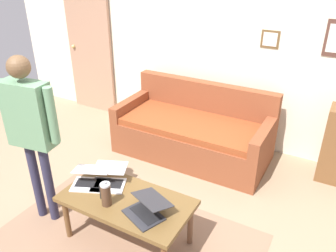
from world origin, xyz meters
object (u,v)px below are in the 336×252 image
at_px(laptop_right, 91,179).
at_px(couch, 194,132).
at_px(laptop_left, 109,179).
at_px(laptop_center, 147,209).
at_px(french_press, 106,194).
at_px(person_standing, 30,122).
at_px(interior_door, 90,48).
at_px(coffee_table, 127,204).

bearing_deg(laptop_right, couch, -99.25).
relative_size(laptop_left, laptop_center, 1.06).
xyz_separation_m(laptop_left, french_press, (-0.17, 0.25, 0.06)).
xyz_separation_m(couch, person_standing, (0.74, 1.79, 0.74)).
bearing_deg(laptop_left, laptop_right, 29.79).
bearing_deg(interior_door, person_standing, 119.85).
height_order(laptop_right, person_standing, person_standing).
distance_m(couch, laptop_left, 1.57).
height_order(couch, laptop_right, couch).
relative_size(interior_door, laptop_right, 4.81).
xyz_separation_m(coffee_table, laptop_center, (-0.26, 0.07, 0.10)).
relative_size(french_press, person_standing, 0.15).
distance_m(laptop_right, person_standing, 0.73).
height_order(coffee_table, person_standing, person_standing).
relative_size(couch, laptop_left, 4.45).
distance_m(coffee_table, laptop_center, 0.28).
bearing_deg(french_press, person_standing, -0.36).
bearing_deg(laptop_center, laptop_right, -8.72).
height_order(laptop_center, french_press, french_press).
height_order(couch, laptop_center, couch).
height_order(interior_door, coffee_table, interior_door).
bearing_deg(person_standing, interior_door, -60.15).
height_order(coffee_table, laptop_left, laptop_left).
bearing_deg(laptop_center, coffee_table, -15.71).
height_order(laptop_center, person_standing, person_standing).
relative_size(coffee_table, french_press, 4.72).
bearing_deg(laptop_right, laptop_center, 171.28).
distance_m(laptop_center, person_standing, 1.26).
xyz_separation_m(coffee_table, laptop_right, (0.40, -0.03, 0.10)).
bearing_deg(person_standing, couch, -112.44).
bearing_deg(laptop_right, interior_door, -50.08).
height_order(laptop_left, person_standing, person_standing).
distance_m(couch, laptop_center, 1.79).
xyz_separation_m(laptop_center, laptop_right, (0.66, -0.10, -0.00)).
xyz_separation_m(laptop_center, person_standing, (1.14, 0.06, 0.54)).
distance_m(couch, person_standing, 2.08).
distance_m(interior_door, laptop_right, 2.86).
height_order(couch, french_press, couch).
xyz_separation_m(interior_door, laptop_left, (-1.95, 2.08, -0.51)).
bearing_deg(couch, french_press, 91.26).
height_order(coffee_table, french_press, french_press).
bearing_deg(person_standing, french_press, 179.64).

